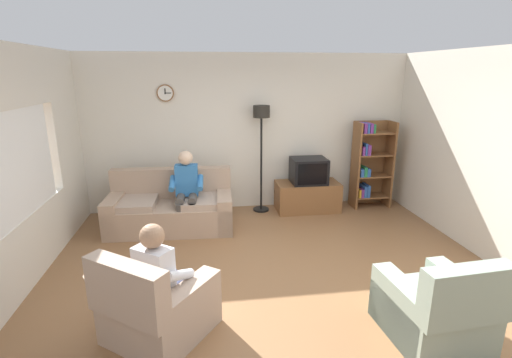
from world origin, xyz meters
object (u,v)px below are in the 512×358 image
at_px(couch, 171,209).
at_px(bookshelf, 369,164).
at_px(tv, 309,171).
at_px(person_in_left_armchair, 162,273).
at_px(floor_lamp, 261,129).
at_px(person_on_couch, 186,187).
at_px(armchair_near_window, 158,308).
at_px(tv_stand, 307,196).
at_px(armchair_near_bookshelf, 435,310).

distance_m(couch, bookshelf, 3.57).
relative_size(tv, person_in_left_armchair, 0.54).
bearing_deg(tv, floor_lamp, 171.40).
bearing_deg(person_on_couch, bookshelf, 11.67).
xyz_separation_m(armchair_near_window, person_in_left_armchair, (0.05, 0.07, 0.32)).
height_order(couch, person_in_left_armchair, person_in_left_armchair).
height_order(tv_stand, person_in_left_armchair, person_in_left_armchair).
height_order(bookshelf, person_in_left_armchair, bookshelf).
bearing_deg(floor_lamp, tv_stand, -6.91).
height_order(floor_lamp, armchair_near_window, floor_lamp).
relative_size(floor_lamp, person_on_couch, 1.49).
xyz_separation_m(armchair_near_bookshelf, person_in_left_armchair, (-2.47, 0.46, 0.32)).
relative_size(couch, armchair_near_bookshelf, 2.07).
distance_m(floor_lamp, armchair_near_bookshelf, 3.88).
distance_m(couch, armchair_near_bookshelf, 3.93).
relative_size(couch, armchair_near_window, 1.64).
xyz_separation_m(couch, armchair_near_window, (0.06, -2.57, -0.02)).
bearing_deg(tv, person_in_left_armchair, -126.93).
distance_m(floor_lamp, armchair_near_window, 3.66).
distance_m(bookshelf, armchair_near_bookshelf, 3.67).
relative_size(floor_lamp, armchair_near_window, 1.56).
relative_size(armchair_near_bookshelf, person_on_couch, 0.75).
height_order(floor_lamp, person_on_couch, floor_lamp).
bearing_deg(couch, floor_lamp, 20.86).
bearing_deg(armchair_near_bookshelf, person_on_couch, 129.13).
xyz_separation_m(floor_lamp, armchair_near_window, (-1.46, -3.15, -1.16)).
xyz_separation_m(person_on_couch, person_in_left_armchair, (-0.15, -2.39, -0.09)).
bearing_deg(floor_lamp, bookshelf, -0.73).
xyz_separation_m(tv_stand, bookshelf, (1.15, 0.07, 0.54)).
xyz_separation_m(couch, tv, (2.34, 0.46, 0.42)).
relative_size(couch, person_in_left_armchair, 1.73).
relative_size(couch, bookshelf, 1.25).
distance_m(tv_stand, tv, 0.48).
height_order(tv_stand, bookshelf, bookshelf).
relative_size(bookshelf, floor_lamp, 0.84).
relative_size(tv_stand, person_in_left_armchair, 0.98).
height_order(bookshelf, armchair_near_window, bookshelf).
distance_m(tv, person_on_couch, 2.15).
xyz_separation_m(bookshelf, armchair_near_bookshelf, (-0.90, -3.52, -0.51)).
height_order(tv, armchair_near_bookshelf, tv).
xyz_separation_m(couch, tv_stand, (2.34, 0.48, -0.06)).
height_order(couch, person_on_couch, person_on_couch).
bearing_deg(floor_lamp, person_in_left_armchair, -114.54).
xyz_separation_m(tv_stand, person_in_left_armchair, (-2.22, -2.98, 0.35)).
bearing_deg(tv, tv_stand, 90.00).
bearing_deg(armchair_near_window, person_on_couch, 85.34).
bearing_deg(bookshelf, person_in_left_armchair, -137.82).
distance_m(armchair_near_bookshelf, person_on_couch, 3.70).
xyz_separation_m(tv, floor_lamp, (-0.82, 0.12, 0.72)).
relative_size(armchair_near_window, person_in_left_armchair, 1.06).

